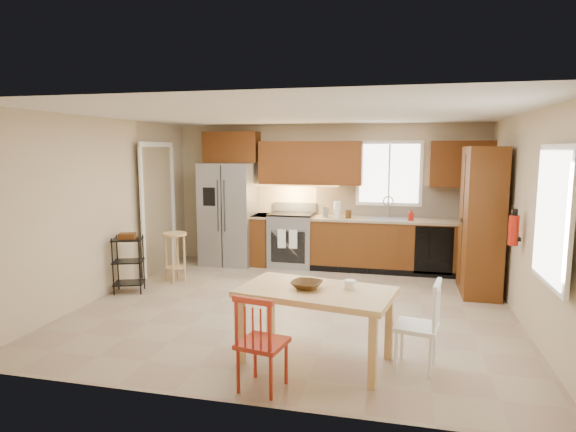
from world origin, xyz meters
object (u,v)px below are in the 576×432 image
(utility_cart, at_px, (129,264))
(soap_bottle, at_px, (411,215))
(chair_red, at_px, (262,341))
(table_bowl, at_px, (307,289))
(table_jar, at_px, (350,287))
(pantry, at_px, (481,221))
(dining_table, at_px, (316,326))
(refrigerator, at_px, (229,214))
(chair_white, at_px, (416,325))
(bar_stool, at_px, (175,257))
(fire_extinguisher, at_px, (513,230))
(range_stove, at_px, (292,240))

(utility_cart, bearing_deg, soap_bottle, 7.77)
(chair_red, relative_size, table_bowl, 2.90)
(table_jar, bearing_deg, pantry, 59.29)
(soap_bottle, height_order, dining_table, soap_bottle)
(refrigerator, height_order, soap_bottle, refrigerator)
(chair_white, bearing_deg, bar_stool, 68.08)
(soap_bottle, xyz_separation_m, utility_cart, (-3.98, -2.01, -0.58))
(table_bowl, bearing_deg, soap_bottle, 74.12)
(table_jar, bearing_deg, table_bowl, -167.47)
(refrigerator, relative_size, fire_extinguisher, 5.06)
(refrigerator, distance_m, table_jar, 4.40)
(table_bowl, xyz_separation_m, bar_stool, (-2.56, 2.35, -0.33))
(refrigerator, distance_m, chair_white, 4.85)
(refrigerator, bearing_deg, soap_bottle, -0.45)
(range_stove, distance_m, chair_white, 4.21)
(fire_extinguisher, xyz_separation_m, chair_white, (-1.15, -1.65, -0.67))
(pantry, bearing_deg, bar_stool, -174.95)
(utility_cart, bearing_deg, chair_white, -40.79)
(fire_extinguisher, distance_m, table_bowl, 2.80)
(refrigerator, xyz_separation_m, fire_extinguisher, (4.33, -1.98, 0.19))
(refrigerator, distance_m, range_stove, 1.24)
(range_stove, relative_size, chair_white, 1.08)
(range_stove, xyz_separation_m, chair_red, (0.73, -4.38, -0.03))
(range_stove, height_order, fire_extinguisher, fire_extinguisher)
(fire_extinguisher, relative_size, bar_stool, 0.47)
(refrigerator, bearing_deg, table_jar, -54.56)
(chair_red, bearing_deg, chair_white, 38.94)
(pantry, distance_m, chair_red, 4.12)
(refrigerator, height_order, chair_red, refrigerator)
(utility_cart, bearing_deg, chair_red, -59.51)
(soap_bottle, bearing_deg, chair_white, -89.96)
(range_stove, bearing_deg, refrigerator, -177.01)
(range_stove, distance_m, table_bowl, 3.87)
(refrigerator, height_order, fire_extinguisher, refrigerator)
(fire_extinguisher, bearing_deg, table_bowl, -142.16)
(pantry, bearing_deg, chair_red, -123.47)
(pantry, relative_size, bar_stool, 2.72)
(table_bowl, bearing_deg, chair_white, 2.75)
(table_bowl, distance_m, bar_stool, 3.49)
(fire_extinguisher, bearing_deg, table_jar, -137.88)
(chair_red, height_order, table_jar, chair_red)
(pantry, height_order, fire_extinguisher, pantry)
(table_jar, bearing_deg, dining_table, -164.05)
(chair_white, height_order, utility_cart, chair_white)
(table_jar, xyz_separation_m, utility_cart, (-3.35, 1.55, -0.33))
(bar_stool, bearing_deg, range_stove, 55.12)
(chair_white, bearing_deg, pantry, -8.69)
(refrigerator, distance_m, table_bowl, 4.26)
(fire_extinguisher, bearing_deg, chair_red, -136.16)
(bar_stool, height_order, utility_cart, utility_cart)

